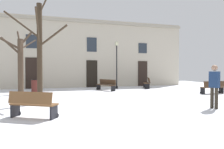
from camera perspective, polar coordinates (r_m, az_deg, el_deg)
The scene contains 11 objects.
ground_plane at distance 10.78m, azimuth 2.52°, elevation -7.35°, with size 30.07×30.07×0.00m, color white.
building_facade at distance 18.98m, azimuth -5.89°, elevation 6.16°, with size 18.79×0.60×6.32m.
tree_near_facade at distance 10.12m, azimuth -19.95°, elevation 6.59°, with size 2.77×1.37×5.31m.
tree_right_of_center at distance 14.66m, azimuth -24.79°, elevation 3.54°, with size 2.32×2.35×4.35m.
streetlamp at distance 17.32m, azimuth 1.34°, elevation 4.31°, with size 0.30×0.30×4.15m.
litter_bin at distance 15.78m, azimuth -21.20°, elevation -2.97°, with size 0.50×0.50×0.93m.
bench_by_litter_bin at distance 7.30m, azimuth -21.64°, elevation -7.93°, with size 1.65×1.23×0.92m.
bench_near_lamp at distance 17.98m, azimuth 10.00°, elevation -2.36°, with size 1.08×1.69×0.94m.
bench_facing_shops at distance 15.75m, azimuth -1.67°, elevation -2.91°, with size 1.26×1.84×0.88m.
bench_near_center_tree at distance 15.24m, azimuth 26.82°, elevation -3.26°, with size 1.69×0.51×0.87m.
person_near_bench at distance 9.42m, azimuth 27.19°, elevation -2.44°, with size 0.34×0.43×1.84m.
Camera 1 is at (-3.45, -10.08, 1.64)m, focal length 32.02 mm.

